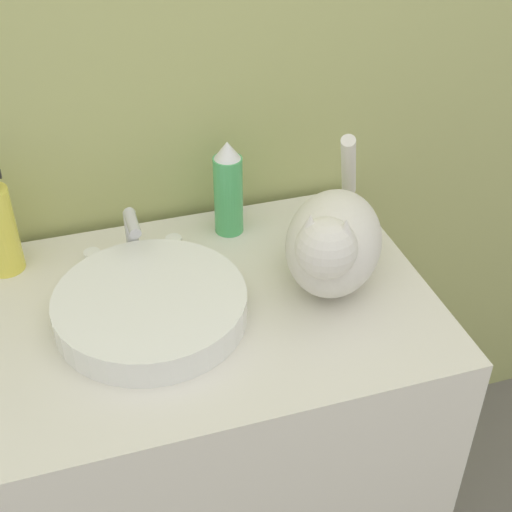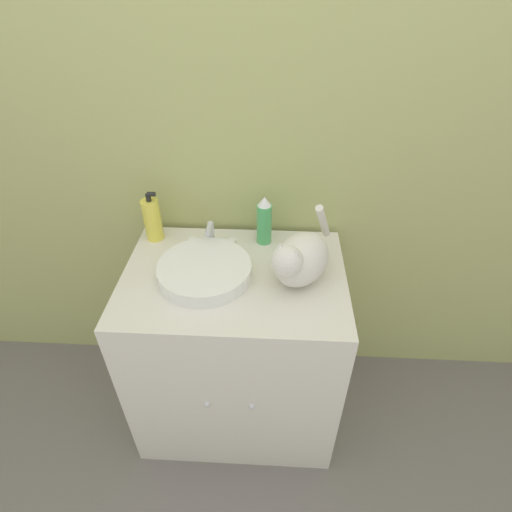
# 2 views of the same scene
# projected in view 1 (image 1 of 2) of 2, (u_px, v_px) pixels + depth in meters

# --- Properties ---
(wall_back) EXTENTS (6.00, 0.05, 2.50)m
(wall_back) POSITION_uv_depth(u_px,v_px,m) (152.00, 11.00, 1.30)
(wall_back) COLOR tan
(wall_back) RESTS_ON ground_plane
(vanity_cabinet) EXTENTS (0.82, 0.60, 0.83)m
(vanity_cabinet) POSITION_uv_depth(u_px,v_px,m) (215.00, 449.00, 1.54)
(vanity_cabinet) COLOR silver
(vanity_cabinet) RESTS_ON ground_plane
(sink_basin) EXTENTS (0.34, 0.34, 0.05)m
(sink_basin) POSITION_uv_depth(u_px,v_px,m) (151.00, 307.00, 1.24)
(sink_basin) COLOR white
(sink_basin) RESTS_ON vanity_cabinet
(faucet) EXTENTS (0.19, 0.09, 0.12)m
(faucet) POSITION_uv_depth(u_px,v_px,m) (133.00, 240.00, 1.36)
(faucet) COLOR silver
(faucet) RESTS_ON vanity_cabinet
(cat) EXTENTS (0.27, 0.34, 0.25)m
(cat) POSITION_uv_depth(u_px,v_px,m) (333.00, 242.00, 1.27)
(cat) COLOR silver
(cat) RESTS_ON vanity_cabinet
(spray_bottle) EXTENTS (0.06, 0.06, 0.20)m
(spray_bottle) POSITION_uv_depth(u_px,v_px,m) (228.00, 189.00, 1.42)
(spray_bottle) COLOR #4CB266
(spray_bottle) RESTS_ON vanity_cabinet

